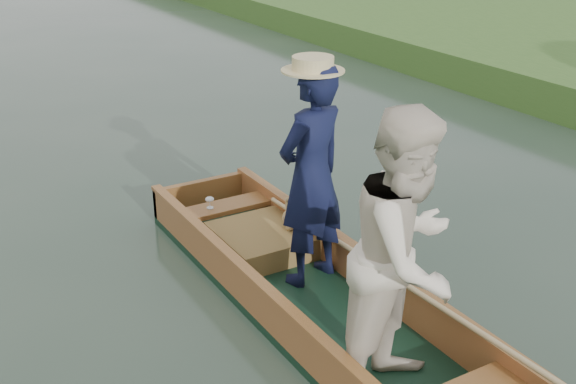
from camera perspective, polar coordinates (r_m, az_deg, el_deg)
ground at (r=6.17m, az=2.88°, el=-10.05°), size 120.00×120.00×0.00m
punt at (r=5.53m, az=5.07°, el=-4.42°), size 1.29×5.00×2.14m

